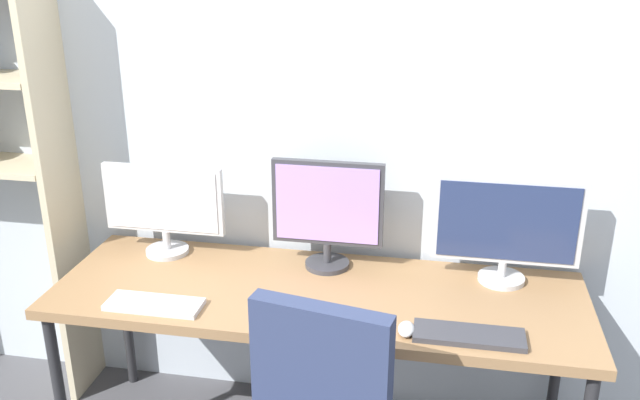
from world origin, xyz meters
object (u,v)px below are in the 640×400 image
object	(u,v)px
monitor_right	(507,227)
keyboard_left	(154,304)
keyboard_right	(469,335)
computer_mouse	(406,329)
monitor_center	(328,211)
monitor_left	(164,206)
desk	(318,303)

from	to	relation	value
monitor_right	keyboard_left	distance (m)	1.34
keyboard_right	computer_mouse	distance (m)	0.21
computer_mouse	monitor_center	bearing A→B (deg)	127.93
keyboard_right	monitor_center	bearing A→B (deg)	141.70
monitor_center	keyboard_left	xyz separation A→B (m)	(-0.56, -0.44, -0.23)
monitor_right	computer_mouse	world-z (taller)	monitor_right
monitor_left	keyboard_right	distance (m)	1.34
desk	computer_mouse	xyz separation A→B (m)	(0.35, -0.24, 0.07)
desk	monitor_right	size ratio (longest dim) A/B	3.62
monitor_left	monitor_center	size ratio (longest dim) A/B	1.14
keyboard_right	computer_mouse	xyz separation A→B (m)	(-0.21, -0.01, 0.01)
monitor_right	keyboard_right	distance (m)	0.51
monitor_left	computer_mouse	bearing A→B (deg)	-23.42
monitor_left	keyboard_left	xyz separation A→B (m)	(0.13, -0.44, -0.20)
desk	keyboard_left	world-z (taller)	keyboard_left
computer_mouse	monitor_left	bearing A→B (deg)	156.58
keyboard_left	keyboard_right	distance (m)	1.12
keyboard_left	computer_mouse	world-z (taller)	computer_mouse
monitor_center	desk	bearing A→B (deg)	-90.00
computer_mouse	keyboard_right	bearing A→B (deg)	2.47
keyboard_left	computer_mouse	size ratio (longest dim) A/B	3.65
monitor_left	computer_mouse	size ratio (longest dim) A/B	5.33
monitor_center	keyboard_left	world-z (taller)	monitor_center
monitor_left	keyboard_right	bearing A→B (deg)	-19.48
desk	monitor_center	size ratio (longest dim) A/B	4.52
monitor_left	monitor_right	bearing A→B (deg)	0.00
monitor_center	monitor_right	bearing A→B (deg)	0.00
keyboard_right	monitor_right	bearing A→B (deg)	73.59
desk	monitor_center	bearing A→B (deg)	90.00
monitor_center	keyboard_right	bearing A→B (deg)	-38.30
monitor_center	computer_mouse	world-z (taller)	monitor_center
monitor_right	keyboard_right	bearing A→B (deg)	-106.41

